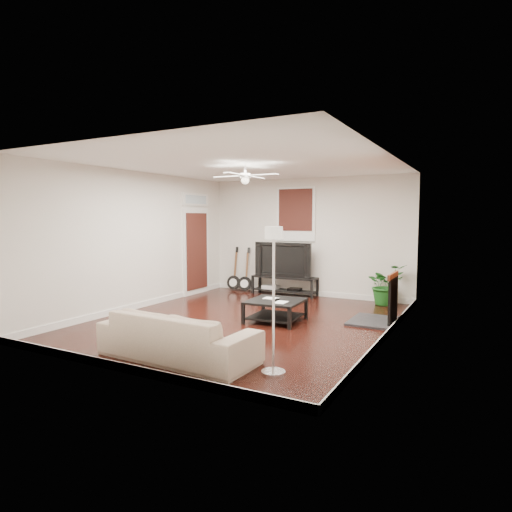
{
  "coord_description": "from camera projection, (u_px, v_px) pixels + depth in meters",
  "views": [
    {
      "loc": [
        3.83,
        -6.73,
        1.86
      ],
      "look_at": [
        0.0,
        0.4,
        1.15
      ],
      "focal_mm": 30.54,
      "sensor_mm": 36.0,
      "label": 1
    }
  ],
  "objects": [
    {
      "name": "floor_lamp",
      "position": [
        274.0,
        301.0,
        5.14
      ],
      "size": [
        0.3,
        0.3,
        1.77
      ],
      "primitive_type": null,
      "rotation": [
        0.0,
        0.0,
        -0.04
      ],
      "color": "white",
      "rests_on": "floor"
    },
    {
      "name": "brick_accent",
      "position": [
        400.0,
        245.0,
        7.46
      ],
      "size": [
        0.02,
        2.2,
        2.8
      ],
      "primitive_type": "cube",
      "color": "brown",
      "rests_on": "floor"
    },
    {
      "name": "fireplace",
      "position": [
        382.0,
        297.0,
        7.68
      ],
      "size": [
        0.8,
        1.1,
        0.92
      ],
      "primitive_type": "cube",
      "color": "black",
      "rests_on": "floor"
    },
    {
      "name": "tv",
      "position": [
        285.0,
        259.0,
        10.49
      ],
      "size": [
        1.44,
        0.19,
        0.83
      ],
      "primitive_type": "imported",
      "color": "black",
      "rests_on": "tv_stand"
    },
    {
      "name": "door_left",
      "position": [
        196.0,
        243.0,
        10.6
      ],
      "size": [
        0.08,
        1.0,
        2.5
      ],
      "primitive_type": "cube",
      "color": "white",
      "rests_on": "wall_left"
    },
    {
      "name": "guitar_right",
      "position": [
        245.0,
        269.0,
        10.95
      ],
      "size": [
        0.4,
        0.33,
        1.13
      ],
      "primitive_type": null,
      "rotation": [
        0.0,
        0.0,
        0.27
      ],
      "color": "black",
      "rests_on": "floor"
    },
    {
      "name": "window_back",
      "position": [
        296.0,
        214.0,
        10.46
      ],
      "size": [
        1.0,
        0.06,
        1.3
      ],
      "primitive_type": "cube",
      "color": "black",
      "rests_on": "wall_back"
    },
    {
      "name": "coffee_table",
      "position": [
        275.0,
        311.0,
        7.83
      ],
      "size": [
        0.97,
        0.97,
        0.39
      ],
      "primitive_type": "cube",
      "rotation": [
        0.0,
        0.0,
        0.06
      ],
      "color": "black",
      "rests_on": "floor"
    },
    {
      "name": "ceiling_fan",
      "position": [
        245.0,
        176.0,
        7.65
      ],
      "size": [
        1.24,
        1.24,
        0.32
      ],
      "primitive_type": null,
      "color": "white",
      "rests_on": "ceiling"
    },
    {
      "name": "tv_stand",
      "position": [
        285.0,
        286.0,
        10.53
      ],
      "size": [
        1.61,
        0.43,
        0.45
      ],
      "primitive_type": "cube",
      "color": "black",
      "rests_on": "floor"
    },
    {
      "name": "sofa",
      "position": [
        178.0,
        335.0,
        5.74
      ],
      "size": [
        2.2,
        0.93,
        0.63
      ],
      "primitive_type": "imported",
      "rotation": [
        0.0,
        0.0,
        3.1
      ],
      "color": "tan",
      "rests_on": "floor"
    },
    {
      "name": "guitar_left",
      "position": [
        234.0,
        268.0,
        11.14
      ],
      "size": [
        0.39,
        0.3,
        1.13
      ],
      "primitive_type": null,
      "rotation": [
        0.0,
        0.0,
        0.17
      ],
      "color": "black",
      "rests_on": "floor"
    },
    {
      "name": "potted_plant",
      "position": [
        385.0,
        284.0,
        9.31
      ],
      "size": [
        1.02,
        1.04,
        0.88
      ],
      "primitive_type": "imported",
      "rotation": [
        0.0,
        0.0,
        0.92
      ],
      "color": "#19571A",
      "rests_on": "floor"
    },
    {
      "name": "room",
      "position": [
        245.0,
        244.0,
        7.76
      ],
      "size": [
        5.01,
        6.01,
        2.81
      ],
      "color": "black",
      "rests_on": "ground"
    }
  ]
}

